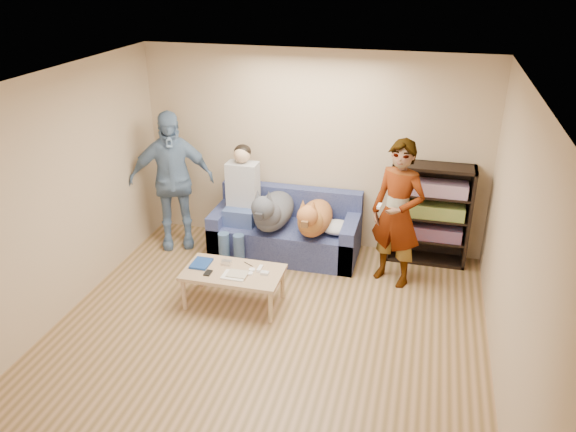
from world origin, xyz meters
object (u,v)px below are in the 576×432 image
(person_seated, at_px, (241,198))
(dog_gray, at_px, (272,211))
(person_standing_right, at_px, (398,214))
(coffee_table, at_px, (233,275))
(dog_tan, at_px, (314,218))
(notebook_blue, at_px, (201,263))
(person_standing_left, at_px, (172,180))
(sofa, at_px, (286,232))
(bookshelf, at_px, (430,212))
(camera_silver, at_px, (227,262))

(person_seated, xyz_separation_m, dog_gray, (0.44, -0.07, -0.11))
(person_standing_right, bearing_deg, coffee_table, -125.66)
(dog_tan, bearing_deg, notebook_blue, -135.06)
(person_standing_left, bearing_deg, sofa, -18.28)
(person_standing_left, relative_size, bookshelf, 1.43)
(dog_tan, height_order, bookshelf, bookshelf)
(notebook_blue, bearing_deg, dog_tan, 44.94)
(person_standing_right, height_order, dog_tan, person_standing_right)
(sofa, xyz_separation_m, person_seated, (-0.58, -0.13, 0.49))
(dog_tan, bearing_deg, person_standing_right, -9.32)
(bookshelf, bearing_deg, camera_silver, -146.22)
(dog_tan, bearing_deg, dog_gray, 177.37)
(person_seated, bearing_deg, camera_silver, -80.15)
(dog_gray, bearing_deg, notebook_blue, -115.74)
(notebook_blue, distance_m, camera_silver, 0.29)
(coffee_table, relative_size, bookshelf, 0.85)
(person_standing_right, relative_size, person_standing_left, 0.95)
(person_standing_left, height_order, dog_gray, person_standing_left)
(camera_silver, xyz_separation_m, person_seated, (-0.19, 1.10, 0.33))
(person_standing_right, xyz_separation_m, coffee_table, (-1.70, -0.95, -0.51))
(person_standing_left, xyz_separation_m, notebook_blue, (0.85, -1.14, -0.50))
(dog_tan, bearing_deg, camera_silver, -128.39)
(notebook_blue, bearing_deg, person_standing_left, 126.69)
(sofa, bearing_deg, notebook_blue, -117.11)
(dog_tan, height_order, coffee_table, dog_tan)
(notebook_blue, xyz_separation_m, coffee_table, (0.40, -0.05, -0.06))
(person_standing_right, bearing_deg, person_standing_left, -159.60)
(dog_gray, distance_m, bookshelf, 1.98)
(person_standing_right, distance_m, notebook_blue, 2.33)
(bookshelf, bearing_deg, dog_gray, -167.34)
(sofa, bearing_deg, coffee_table, -101.10)
(person_standing_left, bearing_deg, bookshelf, -17.47)
(sofa, distance_m, coffee_table, 1.38)
(sofa, relative_size, dog_gray, 1.49)
(coffee_table, bearing_deg, person_standing_right, 29.33)
(person_standing_right, bearing_deg, camera_silver, -130.35)
(coffee_table, xyz_separation_m, bookshelf, (2.06, 1.58, 0.31))
(camera_silver, height_order, dog_tan, dog_tan)
(camera_silver, distance_m, person_seated, 1.16)
(person_standing_right, xyz_separation_m, person_seated, (-2.01, 0.27, -0.11))
(person_standing_left, relative_size, notebook_blue, 7.16)
(dog_gray, bearing_deg, coffee_table, -96.40)
(notebook_blue, relative_size, camera_silver, 2.36)
(notebook_blue, relative_size, coffee_table, 0.24)
(notebook_blue, height_order, camera_silver, camera_silver)
(dog_tan, distance_m, coffee_table, 1.33)
(notebook_blue, bearing_deg, person_seated, 85.66)
(camera_silver, xyz_separation_m, coffee_table, (0.12, -0.12, -0.07))
(camera_silver, relative_size, person_seated, 0.07)
(person_seated, height_order, coffee_table, person_seated)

